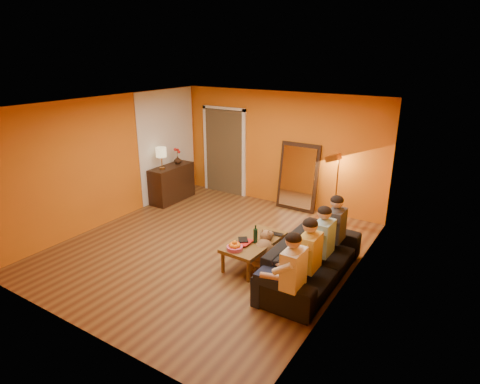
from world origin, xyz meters
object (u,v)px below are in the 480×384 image
Objects in this scene: person_mid_right at (323,244)px; vase at (178,160)px; coffee_table at (254,252)px; floor_lamp at (336,190)px; person_mid_left at (309,258)px; table_lamp at (162,158)px; sideboard at (172,183)px; dog at (264,249)px; person_far_right at (336,231)px; person_far_left at (293,275)px; tumbler at (264,237)px; sofa at (312,260)px; mirror_frame at (298,177)px; laptop at (274,235)px; wine_bottle at (255,234)px.

vase is (-4.37, 1.71, 0.33)m from person_mid_right.
vase is (-3.22, 1.85, 0.73)m from coffee_table.
floor_lamp is 1.18× the size of person_mid_left.
vase is at bearing 90.00° from table_lamp.
sideboard reaches higher than dog.
table_lamp is 4.44m from person_far_right.
dog is at bearing 135.57° from person_far_left.
sideboard is 3.60m from coffee_table.
sofa is at bearing -4.67° from tumbler.
laptop is at bearing -75.35° from mirror_frame.
mirror_frame is at bearing 113.49° from person_far_left.
tumbler is at bearing -150.78° from person_far_right.
person_far_right is at bearing 13.85° from laptop.
dog is at bearing -90.59° from floor_lamp.
person_far_right reaches higher than laptop.
laptop is at bearing -15.64° from table_lamp.
floor_lamp reaches higher than laptop.
person_far_right reaches higher than dog.
floor_lamp is (3.78, 0.80, 0.29)m from sideboard.
wine_bottle is at bearing -93.73° from floor_lamp.
mirror_frame is 1.25× the size of person_mid_right.
tumbler reaches higher than laptop.
table_lamp is 4.49m from sofa.
floor_lamp reaches higher than vase.
mirror_frame reaches higher than person_mid_right.
wine_bottle is 3.80m from vase.
person_far_right reaches higher than coffee_table.
wine_bottle is at bearing 162.19° from person_mid_left.
laptop is 1.60× the size of vase.
floor_lamp is 7.61× the size of vase.
person_far_right is 4.53m from vase.
floor_lamp is 1.81m from person_far_right.
sideboard is 1.86× the size of dog.
table_lamp is (0.00, -0.30, 0.68)m from sideboard.
mirror_frame is at bearing 128.51° from person_far_right.
laptop is (-0.97, 0.75, -0.18)m from person_mid_left.
person_far_left is at bearing -59.14° from laptop.
wine_bottle reaches higher than sofa.
laptop is at bearing -20.22° from sideboard.
tumbler is at bearing -77.89° from mirror_frame.
person_mid_left reaches higher than tumbler.
sideboard is at bearing 149.68° from person_far_left.
dog is at bearing -21.11° from table_lamp.
floor_lamp is at bearing 101.95° from person_mid_left.
table_lamp is at bearing 165.19° from person_mid_right.
person_mid_right reaches higher than tumbler.
laptop is at bearing 72.00° from wine_bottle.
tumbler is at bearing -19.49° from table_lamp.
person_far_left is (0.96, -0.94, 0.29)m from dog.
vase is at bearing 169.49° from dog.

